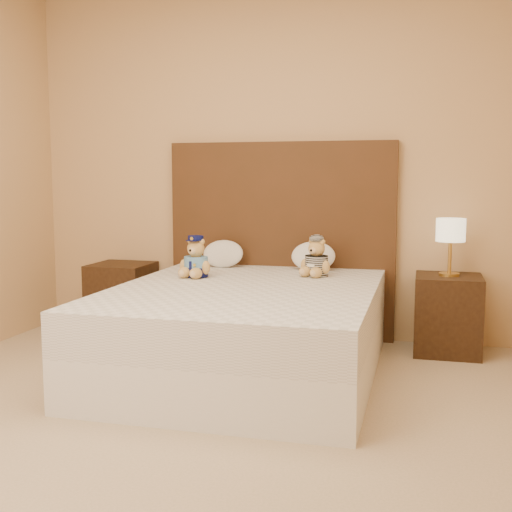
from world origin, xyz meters
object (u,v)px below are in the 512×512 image
(bed, at_px, (246,330))
(teddy_police, at_px, (196,257))
(pillow_left, at_px, (223,252))
(teddy_prisoner, at_px, (316,257))
(nightstand_left, at_px, (122,298))
(pillow_right, at_px, (313,255))
(lamp, at_px, (451,233))
(nightstand_right, at_px, (448,314))

(bed, height_order, teddy_police, teddy_police)
(bed, xyz_separation_m, pillow_left, (-0.41, 0.83, 0.39))
(teddy_police, distance_m, teddy_prisoner, 0.83)
(nightstand_left, height_order, teddy_prisoner, teddy_prisoner)
(teddy_prisoner, height_order, pillow_right, teddy_prisoner)
(teddy_police, bearing_deg, teddy_prisoner, 28.10)
(nightstand_left, bearing_deg, bed, -32.62)
(teddy_police, xyz_separation_m, pillow_left, (0.03, 0.53, -0.03))
(lamp, height_order, pillow_left, lamp)
(pillow_right, bearing_deg, lamp, -1.78)
(nightstand_right, height_order, lamp, lamp)
(pillow_right, bearing_deg, teddy_prisoner, -76.00)
(nightstand_right, bearing_deg, pillow_left, 178.96)
(lamp, bearing_deg, nightstand_right, 0.00)
(nightstand_left, height_order, pillow_left, pillow_left)
(nightstand_left, relative_size, teddy_police, 1.95)
(pillow_left, xyz_separation_m, pillow_right, (0.70, 0.00, 0.00))
(nightstand_right, distance_m, teddy_police, 1.81)
(bed, xyz_separation_m, teddy_police, (-0.44, 0.30, 0.42))
(nightstand_right, bearing_deg, bed, -147.38)
(nightstand_left, distance_m, nightstand_right, 2.50)
(bed, xyz_separation_m, nightstand_right, (1.25, 0.80, -0.00))
(bed, bearing_deg, nightstand_right, 32.62)
(nightstand_left, xyz_separation_m, lamp, (2.50, 0.00, 0.57))
(nightstand_left, relative_size, pillow_left, 1.74)
(nightstand_left, relative_size, pillow_right, 1.69)
(bed, bearing_deg, pillow_left, 116.27)
(lamp, relative_size, pillow_right, 1.23)
(teddy_prisoner, bearing_deg, lamp, 37.57)
(nightstand_right, height_order, teddy_prisoner, teddy_prisoner)
(bed, distance_m, pillow_left, 1.00)
(nightstand_right, relative_size, teddy_police, 1.95)
(bed, relative_size, nightstand_left, 3.64)
(nightstand_left, height_order, lamp, lamp)
(pillow_left, bearing_deg, teddy_prisoner, -20.14)
(nightstand_left, relative_size, teddy_prisoner, 2.06)
(nightstand_left, distance_m, lamp, 2.56)
(lamp, bearing_deg, teddy_police, -163.47)
(teddy_prisoner, distance_m, pillow_right, 0.29)
(pillow_left, relative_size, pillow_right, 0.97)
(teddy_police, xyz_separation_m, pillow_right, (0.72, 0.53, -0.03))
(lamp, bearing_deg, bed, -147.38)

